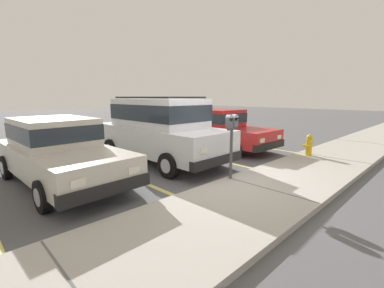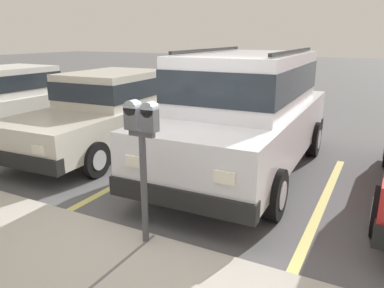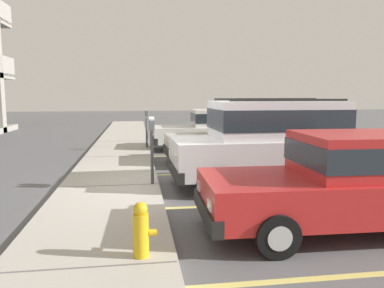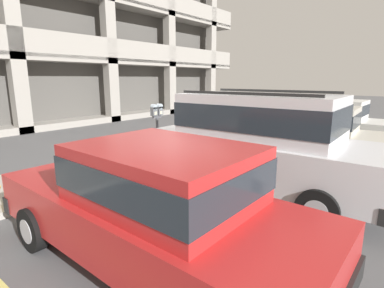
{
  "view_description": "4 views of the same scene",
  "coord_description": "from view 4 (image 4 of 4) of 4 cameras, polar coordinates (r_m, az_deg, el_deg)",
  "views": [
    {
      "loc": [
        4.74,
        3.9,
        2.04
      ],
      "look_at": [
        -0.21,
        -1.2,
        0.72
      ],
      "focal_mm": 24.0,
      "sensor_mm": 36.0,
      "label": 1
    },
    {
      "loc": [
        -2.08,
        3.28,
        2.24
      ],
      "look_at": [
        -0.12,
        -0.46,
        1.01
      ],
      "focal_mm": 35.0,
      "sensor_mm": 36.0,
      "label": 2
    },
    {
      "loc": [
        -8.28,
        0.67,
        2.13
      ],
      "look_at": [
        0.03,
        -0.56,
        1.01
      ],
      "focal_mm": 35.0,
      "sensor_mm": 36.0,
      "label": 3
    },
    {
      "loc": [
        -5.39,
        -5.04,
        2.27
      ],
      "look_at": [
        -0.14,
        -0.91,
        0.8
      ],
      "focal_mm": 28.0,
      "sensor_mm": 36.0,
      "label": 4
    }
  ],
  "objects": [
    {
      "name": "dark_hatchback",
      "position": [
        8.77,
        21.02,
        2.08
      ],
      "size": [
        1.97,
        4.55,
        1.54
      ],
      "rotation": [
        0.0,
        0.0,
        0.04
      ],
      "color": "beige",
      "rests_on": "ground_plane"
    },
    {
      "name": "red_sedan",
      "position": [
        3.68,
        -7.32,
        -10.88
      ],
      "size": [
        1.92,
        4.52,
        1.54
      ],
      "rotation": [
        0.0,
        0.0,
        -0.02
      ],
      "color": "red",
      "rests_on": "ground_plane"
    },
    {
      "name": "blue_coupe",
      "position": [
        11.7,
        24.22,
        4.22
      ],
      "size": [
        1.91,
        4.52,
        1.54
      ],
      "rotation": [
        0.0,
        0.0,
        -0.02
      ],
      "color": "silver",
      "rests_on": "ground_plane"
    },
    {
      "name": "sidewalk",
      "position": [
        8.61,
        -11.08,
        -2.68
      ],
      "size": [
        40.0,
        2.2,
        0.12
      ],
      "color": "#ADA89E",
      "rests_on": "ground_plane"
    },
    {
      "name": "ground_plane",
      "position": [
        7.74,
        -4.7,
        -5.06
      ],
      "size": [
        80.0,
        80.0,
        0.1
      ],
      "color": "#565659"
    },
    {
      "name": "silver_suv",
      "position": [
        6.03,
        12.34,
        0.84
      ],
      "size": [
        2.09,
        4.82,
        2.03
      ],
      "rotation": [
        0.0,
        0.0,
        0.02
      ],
      "color": "silver",
      "rests_on": "ground_plane"
    },
    {
      "name": "parking_stall_lines",
      "position": [
        8.1,
        9.85,
        -4.01
      ],
      "size": [
        11.94,
        4.8,
        0.01
      ],
      "color": "#DBD16B",
      "rests_on": "ground_plane"
    },
    {
      "name": "parking_meter_far",
      "position": [
        12.58,
        12.88,
        6.7
      ],
      "size": [
        0.15,
        0.12,
        1.47
      ],
      "color": "#47474C",
      "rests_on": "sidewalk"
    },
    {
      "name": "parking_meter_near",
      "position": [
        7.71,
        -6.68,
        4.72
      ],
      "size": [
        0.35,
        0.12,
        1.52
      ],
      "color": "#47474C",
      "rests_on": "sidewalk"
    }
  ]
}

